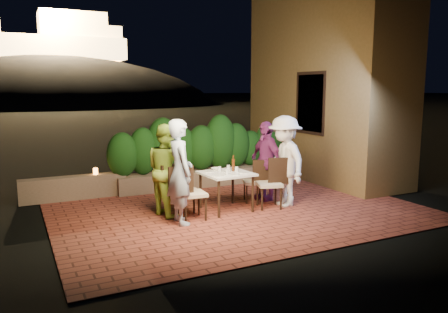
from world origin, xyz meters
TOP-DOWN VIEW (x-y plane):
  - ground at (0.00, 0.00)m, footprint 400.00×400.00m
  - terrace_floor at (0.00, 0.50)m, footprint 7.00×6.00m
  - building_wall at (3.60, 2.00)m, footprint 1.60×5.00m
  - window_pane at (2.82, 1.50)m, footprint 0.08×1.00m
  - window_frame at (2.81, 1.50)m, footprint 0.06×1.15m
  - planter at (0.20, 2.30)m, footprint 4.20×0.55m
  - hedge at (0.20, 2.30)m, footprint 4.00×0.70m
  - parapet at (-2.80, 2.30)m, footprint 2.20×0.30m
  - hill at (2.00, 60.00)m, footprint 52.00×40.00m
  - fortress at (2.00, 60.00)m, footprint 26.00×8.00m
  - dining_table at (-0.24, 0.08)m, footprint 0.96×0.96m
  - plate_nw at (-0.53, -0.16)m, footprint 0.24×0.24m
  - plate_sw at (-0.53, 0.29)m, footprint 0.24×0.24m
  - plate_ne at (0.05, -0.11)m, footprint 0.20×0.20m
  - plate_se at (-0.01, 0.34)m, footprint 0.20×0.20m
  - plate_centre at (-0.22, 0.11)m, footprint 0.19×0.19m
  - plate_front at (-0.20, -0.20)m, footprint 0.20×0.20m
  - glass_nw at (-0.32, -0.11)m, footprint 0.06×0.06m
  - glass_sw at (-0.32, 0.23)m, footprint 0.06×0.06m
  - glass_ne at (-0.05, 0.02)m, footprint 0.07×0.07m
  - glass_se at (-0.12, 0.23)m, footprint 0.07×0.07m
  - beer_bottle at (-0.06, 0.14)m, footprint 0.06×0.06m
  - bowl at (-0.31, 0.40)m, footprint 0.22×0.22m
  - chair_left_front at (-1.06, -0.18)m, footprint 0.49×0.49m
  - chair_left_back at (-1.14, 0.26)m, footprint 0.59×0.59m
  - chair_right_front at (0.60, -0.13)m, footprint 0.58×0.58m
  - chair_right_back at (0.57, 0.43)m, footprint 0.53×0.53m
  - diner_blue at (-1.33, -0.30)m, footprint 0.47×0.69m
  - diner_green at (-1.37, 0.31)m, footprint 0.82×0.96m
  - diner_white at (0.96, -0.13)m, footprint 0.71×1.20m
  - diner_purple at (0.88, 0.47)m, footprint 0.47×1.01m
  - parapet_lamp at (-2.33, 2.30)m, footprint 0.10×0.10m

SIDE VIEW (x-z plane):
  - hill at x=2.00m, z-range -15.00..7.00m
  - terrace_floor at x=0.00m, z-range -0.15..0.00m
  - ground at x=0.00m, z-range -0.02..-0.02m
  - planter at x=0.20m, z-range 0.00..0.40m
  - parapet at x=-2.80m, z-range 0.00..0.50m
  - dining_table at x=-0.24m, z-range 0.00..0.75m
  - chair_right_back at x=0.57m, z-range 0.00..0.88m
  - chair_left_back at x=-1.14m, z-range 0.00..0.98m
  - chair_left_front at x=-1.06m, z-range 0.00..1.00m
  - chair_right_front at x=0.60m, z-range 0.00..1.01m
  - parapet_lamp at x=-2.33m, z-range 0.50..0.64m
  - plate_centre at x=-0.22m, z-range 0.75..0.76m
  - plate_se at x=-0.01m, z-range 0.75..0.76m
  - plate_ne at x=0.05m, z-range 0.75..0.76m
  - plate_front at x=-0.20m, z-range 0.75..0.76m
  - plate_sw at x=-0.53m, z-range 0.75..0.76m
  - plate_nw at x=-0.53m, z-range 0.75..0.76m
  - bowl at x=-0.31m, z-range 0.75..0.80m
  - glass_sw at x=-0.32m, z-range 0.75..0.85m
  - glass_nw at x=-0.32m, z-range 0.75..0.85m
  - glass_ne at x=-0.05m, z-range 0.75..0.86m
  - glass_se at x=-0.12m, z-range 0.75..0.87m
  - diner_purple at x=0.88m, z-range 0.00..1.68m
  - diner_green at x=-1.37m, z-range 0.00..1.72m
  - beer_bottle at x=-0.06m, z-range 0.75..1.07m
  - diner_white at x=0.96m, z-range 0.00..1.83m
  - diner_blue at x=-1.33m, z-range 0.00..1.85m
  - hedge at x=0.20m, z-range 0.40..1.50m
  - window_pane at x=2.82m, z-range 1.30..2.70m
  - window_frame at x=2.81m, z-range 1.23..2.77m
  - building_wall at x=3.60m, z-range 0.00..5.00m
  - fortress at x=2.00m, z-range 6.50..14.50m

